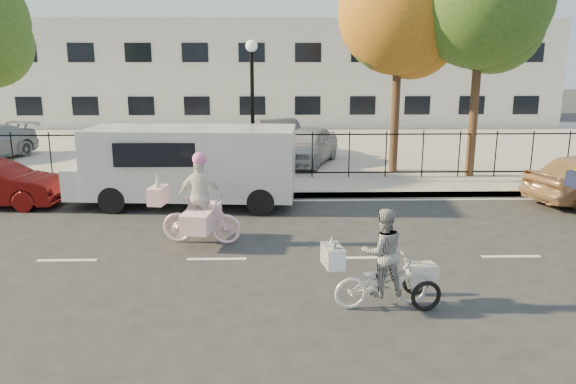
{
  "coord_description": "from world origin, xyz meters",
  "views": [
    {
      "loc": [
        1.17,
        -10.71,
        3.97
      ],
      "look_at": [
        1.47,
        1.2,
        1.1
      ],
      "focal_mm": 35.0,
      "sensor_mm": 36.0,
      "label": 1
    }
  ],
  "objects_px": {
    "unicorn_bike": "(200,210)",
    "lot_car_c": "(279,138)",
    "lot_car_d": "(307,145)",
    "zebra_trike": "(382,269)",
    "lamppost": "(252,86)",
    "white_van": "(188,163)"
  },
  "relations": [
    {
      "from": "unicorn_bike",
      "to": "lot_car_c",
      "type": "distance_m",
      "value": 10.29
    },
    {
      "from": "lot_car_c",
      "to": "lot_car_d",
      "type": "xyz_separation_m",
      "value": [
        1.0,
        -1.56,
        -0.04
      ]
    },
    {
      "from": "zebra_trike",
      "to": "lot_car_d",
      "type": "bearing_deg",
      "value": -6.78
    },
    {
      "from": "unicorn_bike",
      "to": "lot_car_d",
      "type": "height_order",
      "value": "unicorn_bike"
    },
    {
      "from": "lot_car_d",
      "to": "lamppost",
      "type": "bearing_deg",
      "value": -102.89
    },
    {
      "from": "unicorn_bike",
      "to": "lot_car_c",
      "type": "bearing_deg",
      "value": -1.69
    },
    {
      "from": "lamppost",
      "to": "zebra_trike",
      "type": "bearing_deg",
      "value": -75.1
    },
    {
      "from": "lamppost",
      "to": "lot_car_d",
      "type": "distance_m",
      "value": 4.06
    },
    {
      "from": "zebra_trike",
      "to": "lot_car_c",
      "type": "relative_size",
      "value": 0.45
    },
    {
      "from": "lamppost",
      "to": "white_van",
      "type": "relative_size",
      "value": 0.7
    },
    {
      "from": "zebra_trike",
      "to": "white_van",
      "type": "xyz_separation_m",
      "value": [
        -4.06,
        6.51,
        0.54
      ]
    },
    {
      "from": "white_van",
      "to": "lot_car_c",
      "type": "relative_size",
      "value": 1.41
    },
    {
      "from": "lot_car_c",
      "to": "lot_car_d",
      "type": "distance_m",
      "value": 1.86
    },
    {
      "from": "lamppost",
      "to": "lot_car_c",
      "type": "bearing_deg",
      "value": 78.93
    },
    {
      "from": "lamppost",
      "to": "unicorn_bike",
      "type": "height_order",
      "value": "lamppost"
    },
    {
      "from": "zebra_trike",
      "to": "lot_car_c",
      "type": "bearing_deg",
      "value": -2.83
    },
    {
      "from": "white_van",
      "to": "lot_car_d",
      "type": "xyz_separation_m",
      "value": [
        3.51,
        5.33,
        -0.35
      ]
    },
    {
      "from": "lamppost",
      "to": "zebra_trike",
      "type": "relative_size",
      "value": 2.24
    },
    {
      "from": "zebra_trike",
      "to": "lot_car_c",
      "type": "height_order",
      "value": "zebra_trike"
    },
    {
      "from": "zebra_trike",
      "to": "white_van",
      "type": "bearing_deg",
      "value": 22.52
    },
    {
      "from": "unicorn_bike",
      "to": "white_van",
      "type": "distance_m",
      "value": 3.35
    },
    {
      "from": "lamppost",
      "to": "lot_car_d",
      "type": "height_order",
      "value": "lamppost"
    }
  ]
}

